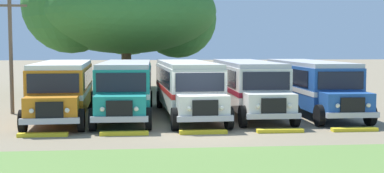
{
  "coord_description": "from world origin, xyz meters",
  "views": [
    {
      "loc": [
        -2.54,
        -21.31,
        3.67
      ],
      "look_at": [
        0.0,
        4.37,
        1.6
      ],
      "focal_mm": 47.67,
      "sensor_mm": 36.0,
      "label": 1
    }
  ],
  "objects_px": {
    "parked_bus_slot_1": "(126,85)",
    "broad_shade_tree": "(124,12)",
    "utility_pole": "(11,50)",
    "parked_bus_slot_2": "(187,85)",
    "parked_bus_slot_4": "(310,84)",
    "parked_bus_slot_0": "(63,86)",
    "parked_bus_slot_3": "(247,84)"
  },
  "relations": [
    {
      "from": "broad_shade_tree",
      "to": "parked_bus_slot_0",
      "type": "bearing_deg",
      "value": -100.33
    },
    {
      "from": "parked_bus_slot_2",
      "to": "utility_pole",
      "type": "bearing_deg",
      "value": -100.72
    },
    {
      "from": "parked_bus_slot_4",
      "to": "broad_shade_tree",
      "type": "bearing_deg",
      "value": -142.98
    },
    {
      "from": "broad_shade_tree",
      "to": "parked_bus_slot_3",
      "type": "bearing_deg",
      "value": -63.17
    },
    {
      "from": "utility_pole",
      "to": "parked_bus_slot_1",
      "type": "bearing_deg",
      "value": -10.72
    },
    {
      "from": "parked_bus_slot_2",
      "to": "parked_bus_slot_0",
      "type": "bearing_deg",
      "value": -91.96
    },
    {
      "from": "parked_bus_slot_1",
      "to": "parked_bus_slot_4",
      "type": "height_order",
      "value": "same"
    },
    {
      "from": "parked_bus_slot_3",
      "to": "parked_bus_slot_2",
      "type": "bearing_deg",
      "value": -81.86
    },
    {
      "from": "parked_bus_slot_2",
      "to": "broad_shade_tree",
      "type": "xyz_separation_m",
      "value": [
        -3.76,
        14.51,
        4.78
      ]
    },
    {
      "from": "parked_bus_slot_1",
      "to": "broad_shade_tree",
      "type": "distance_m",
      "value": 15.13
    },
    {
      "from": "parked_bus_slot_2",
      "to": "utility_pole",
      "type": "distance_m",
      "value": 9.62
    },
    {
      "from": "broad_shade_tree",
      "to": "utility_pole",
      "type": "distance_m",
      "value": 14.61
    },
    {
      "from": "parked_bus_slot_2",
      "to": "parked_bus_slot_4",
      "type": "relative_size",
      "value": 1.0
    },
    {
      "from": "parked_bus_slot_0",
      "to": "parked_bus_slot_2",
      "type": "distance_m",
      "value": 6.42
    },
    {
      "from": "parked_bus_slot_4",
      "to": "parked_bus_slot_0",
      "type": "bearing_deg",
      "value": -87.82
    },
    {
      "from": "parked_bus_slot_3",
      "to": "utility_pole",
      "type": "xyz_separation_m",
      "value": [
        -12.69,
        0.87,
        1.86
      ]
    },
    {
      "from": "parked_bus_slot_1",
      "to": "utility_pole",
      "type": "xyz_separation_m",
      "value": [
        -6.16,
        1.17,
        1.86
      ]
    },
    {
      "from": "parked_bus_slot_2",
      "to": "parked_bus_slot_4",
      "type": "height_order",
      "value": "same"
    },
    {
      "from": "utility_pole",
      "to": "broad_shade_tree",
      "type": "bearing_deg",
      "value": 67.04
    },
    {
      "from": "parked_bus_slot_3",
      "to": "parked_bus_slot_1",
      "type": "bearing_deg",
      "value": -87.11
    },
    {
      "from": "parked_bus_slot_1",
      "to": "parked_bus_slot_2",
      "type": "height_order",
      "value": "same"
    },
    {
      "from": "parked_bus_slot_0",
      "to": "broad_shade_tree",
      "type": "xyz_separation_m",
      "value": [
        2.66,
        14.59,
        4.78
      ]
    },
    {
      "from": "parked_bus_slot_3",
      "to": "broad_shade_tree",
      "type": "xyz_separation_m",
      "value": [
        -7.11,
        14.05,
        4.78
      ]
    },
    {
      "from": "parked_bus_slot_0",
      "to": "parked_bus_slot_4",
      "type": "bearing_deg",
      "value": 89.19
    },
    {
      "from": "parked_bus_slot_2",
      "to": "parked_bus_slot_1",
      "type": "bearing_deg",
      "value": -95.57
    },
    {
      "from": "utility_pole",
      "to": "parked_bus_slot_0",
      "type": "bearing_deg",
      "value": -25.64
    },
    {
      "from": "parked_bus_slot_2",
      "to": "parked_bus_slot_3",
      "type": "height_order",
      "value": "same"
    },
    {
      "from": "parked_bus_slot_2",
      "to": "utility_pole",
      "type": "height_order",
      "value": "utility_pole"
    },
    {
      "from": "parked_bus_slot_0",
      "to": "parked_bus_slot_2",
      "type": "height_order",
      "value": "same"
    },
    {
      "from": "parked_bus_slot_2",
      "to": "parked_bus_slot_3",
      "type": "distance_m",
      "value": 3.38
    },
    {
      "from": "parked_bus_slot_1",
      "to": "parked_bus_slot_2",
      "type": "bearing_deg",
      "value": 88.38
    },
    {
      "from": "utility_pole",
      "to": "parked_bus_slot_2",
      "type": "bearing_deg",
      "value": -8.1
    }
  ]
}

